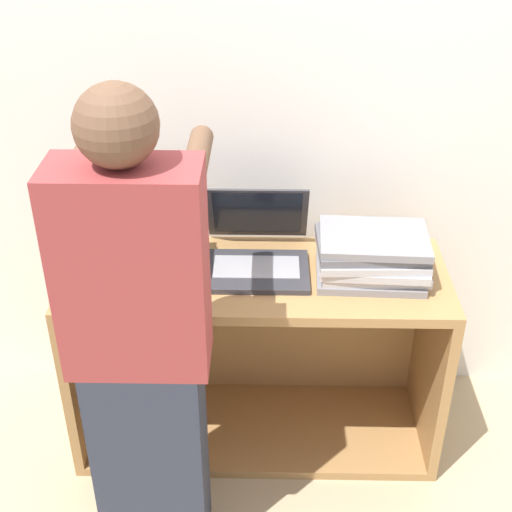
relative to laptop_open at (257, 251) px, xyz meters
name	(u,v)px	position (x,y,z in m)	size (l,w,h in m)	color
ground_plane	(255,479)	(0.00, -0.32, -0.80)	(12.00, 12.00, 0.00)	tan
wall_back	(258,113)	(0.00, 0.30, 0.40)	(8.00, 0.05, 2.40)	silver
cart	(257,345)	(0.00, 0.01, -0.43)	(1.35, 0.51, 0.75)	#A87A47
laptop_open	(257,251)	(0.00, 0.00, 0.00)	(0.36, 0.38, 0.26)	#333338
laptop_stack_left	(141,250)	(-0.40, -0.06, 0.04)	(0.39, 0.29, 0.19)	slate
laptop_stack_right	(372,256)	(0.40, -0.06, 0.03)	(0.38, 0.29, 0.16)	gray
person	(141,352)	(-0.32, -0.56, 0.00)	(0.40, 0.52, 1.59)	#2D3342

